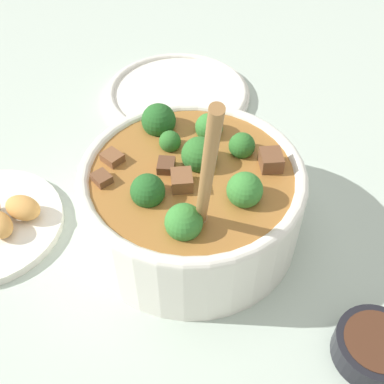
% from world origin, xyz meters
% --- Properties ---
extents(ground_plane, '(4.00, 4.00, 0.00)m').
position_xyz_m(ground_plane, '(0.00, 0.00, 0.00)').
color(ground_plane, '#ADBCAD').
extents(stew_bowl, '(0.27, 0.27, 0.29)m').
position_xyz_m(stew_bowl, '(0.00, -0.00, 0.06)').
color(stew_bowl, white).
rests_on(stew_bowl, ground_plane).
extents(condiment_bowl, '(0.08, 0.08, 0.03)m').
position_xyz_m(condiment_bowl, '(-0.19, -0.17, 0.02)').
color(condiment_bowl, black).
rests_on(condiment_bowl, ground_plane).
extents(empty_plate, '(0.25, 0.25, 0.02)m').
position_xyz_m(empty_plate, '(0.29, -0.01, 0.01)').
color(empty_plate, silver).
rests_on(empty_plate, ground_plane).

